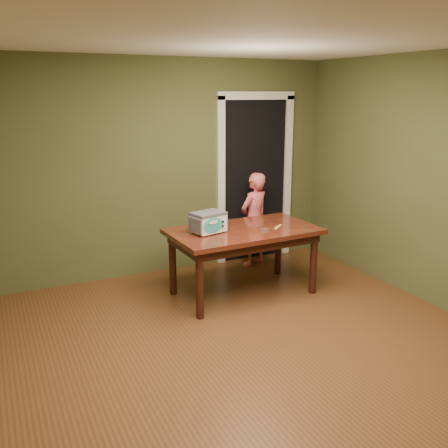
% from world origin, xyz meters
% --- Properties ---
extents(floor, '(5.00, 5.00, 0.00)m').
position_xyz_m(floor, '(0.00, 0.00, 0.00)').
color(floor, brown).
rests_on(floor, ground).
extents(room_shell, '(4.52, 5.02, 2.61)m').
position_xyz_m(room_shell, '(0.00, 0.00, 1.71)').
color(room_shell, '#4A542D').
rests_on(room_shell, ground).
extents(doorway, '(1.10, 0.66, 2.25)m').
position_xyz_m(doorway, '(1.30, 2.78, 1.06)').
color(doorway, black).
rests_on(doorway, ground).
extents(dining_table, '(1.64, 0.97, 0.75)m').
position_xyz_m(dining_table, '(0.57, 1.40, 0.65)').
color(dining_table, '#3E110E').
rests_on(dining_table, floor).
extents(toy_oven, '(0.40, 0.32, 0.22)m').
position_xyz_m(toy_oven, '(0.16, 1.43, 0.87)').
color(toy_oven, '#4C4F54').
rests_on(toy_oven, dining_table).
extents(baking_pan, '(0.10, 0.10, 0.02)m').
position_xyz_m(baking_pan, '(0.75, 1.25, 0.76)').
color(baking_pan, silver).
rests_on(baking_pan, dining_table).
extents(spatula, '(0.15, 0.13, 0.01)m').
position_xyz_m(spatula, '(0.95, 1.31, 0.75)').
color(spatula, '#FBED6D').
rests_on(spatula, dining_table).
extents(child, '(0.52, 0.42, 1.22)m').
position_xyz_m(child, '(1.15, 2.20, 0.61)').
color(child, '#E65E64').
rests_on(child, floor).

